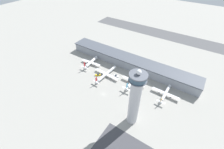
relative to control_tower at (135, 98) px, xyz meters
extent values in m
plane|color=#9E9B93|center=(-46.97, 13.47, -34.90)|extent=(1000.00, 1000.00, 0.00)
cube|color=#9399A3|center=(-46.97, 83.47, -28.28)|extent=(203.51, 22.00, 13.25)
cube|color=#4C515B|center=(-46.97, 83.47, -20.85)|extent=(203.51, 25.00, 1.60)
cube|color=#515154|center=(-46.97, 221.57, -34.90)|extent=(305.26, 44.00, 0.01)
cylinder|color=#BCBCC1|center=(0.00, 0.00, -6.22)|extent=(10.55, 10.55, 57.36)
cylinder|color=#565B66|center=(0.00, 0.00, 22.85)|extent=(15.65, 15.65, 0.80)
cylinder|color=#334C60|center=(0.00, 0.00, 25.66)|extent=(14.39, 14.39, 4.81)
cylinder|color=#565B66|center=(0.00, 0.00, 28.56)|extent=(15.65, 15.65, 1.00)
sphere|color=white|center=(0.00, 0.00, 31.27)|extent=(4.41, 4.41, 4.41)
cylinder|color=white|center=(-99.77, 53.68, -30.66)|extent=(6.05, 23.21, 4.41)
cone|color=white|center=(-100.74, 67.10, -30.66)|extent=(4.69, 4.28, 4.41)
cone|color=white|center=(-98.75, 39.59, -30.66)|extent=(4.34, 5.57, 3.97)
cube|color=white|center=(-99.80, 54.13, -31.43)|extent=(33.05, 6.75, 0.44)
cylinder|color=#A8A8B2|center=(-106.75, 54.64, -32.76)|extent=(2.77, 5.02, 2.43)
cylinder|color=#A8A8B2|center=(-93.00, 55.63, -32.76)|extent=(2.77, 5.02, 2.43)
cube|color=red|center=(-98.68, 38.53, -24.92)|extent=(0.50, 2.81, 7.06)
cube|color=white|center=(-98.65, 38.14, -30.21)|extent=(12.47, 2.88, 0.24)
cylinder|color=black|center=(-100.51, 63.92, -33.88)|extent=(0.28, 0.28, 2.04)
cylinder|color=black|center=(-96.66, 53.56, -33.88)|extent=(0.28, 0.28, 2.04)
cylinder|color=black|center=(-102.83, 53.11, -33.88)|extent=(0.28, 0.28, 2.04)
cylinder|color=silver|center=(-63.61, 43.78, -30.80)|extent=(6.07, 35.61, 3.75)
cone|color=silver|center=(-62.33, 63.14, -30.80)|extent=(3.97, 3.62, 3.75)
cone|color=silver|center=(-64.92, 23.85, -30.80)|extent=(3.67, 4.72, 3.38)
cube|color=silver|center=(-63.56, 44.49, -31.46)|extent=(39.52, 6.97, 0.44)
cylinder|color=#A8A8B2|center=(-71.73, 46.03, -32.59)|extent=(2.33, 4.26, 2.06)
cylinder|color=#A8A8B2|center=(-55.26, 44.94, -32.59)|extent=(2.33, 4.26, 2.06)
cube|color=red|center=(-64.98, 22.95, -25.92)|extent=(0.48, 2.81, 6.01)
cube|color=silver|center=(-65.00, 22.55, -30.43)|extent=(10.62, 2.69, 0.24)
cylinder|color=black|center=(-62.52, 60.26, -33.79)|extent=(0.28, 0.28, 2.22)
cylinder|color=black|center=(-60.99, 43.52, -33.79)|extent=(0.28, 0.28, 2.22)
cylinder|color=black|center=(-66.23, 43.86, -33.79)|extent=(0.28, 0.28, 2.22)
cylinder|color=white|center=(-24.30, 51.22, -30.17)|extent=(5.42, 28.14, 4.50)
cone|color=white|center=(-23.77, 67.24, -30.17)|extent=(4.63, 4.20, 4.50)
cone|color=white|center=(-24.84, 34.52, -30.17)|extent=(4.23, 5.53, 4.05)
cube|color=white|center=(-24.28, 51.78, -30.96)|extent=(33.63, 5.50, 0.44)
cylinder|color=#A8A8B2|center=(-31.28, 53.01, -32.32)|extent=(2.64, 5.03, 2.48)
cylinder|color=#A8A8B2|center=(-17.21, 52.55, -32.32)|extent=(2.64, 5.03, 2.48)
cube|color=#197FB2|center=(-24.88, 33.44, -24.32)|extent=(0.39, 2.81, 7.20)
cube|color=white|center=(-24.89, 33.04, -29.72)|extent=(12.67, 2.41, 0.24)
cylinder|color=black|center=(-23.88, 64.02, -33.66)|extent=(0.28, 0.28, 2.48)
cylinder|color=black|center=(-21.15, 50.88, -33.66)|extent=(0.28, 0.28, 2.48)
cylinder|color=black|center=(-27.45, 51.08, -33.66)|extent=(0.28, 0.28, 2.48)
cylinder|color=silver|center=(18.57, 53.15, -30.62)|extent=(4.05, 26.05, 3.55)
cone|color=silver|center=(18.85, 67.73, -30.62)|extent=(3.61, 3.26, 3.55)
cone|color=silver|center=(18.28, 38.03, -30.62)|extent=(3.28, 4.32, 3.20)
cube|color=silver|center=(18.58, 53.67, -31.24)|extent=(34.33, 5.05, 0.44)
cylinder|color=#A8A8B2|center=(11.40, 54.80, -32.32)|extent=(2.03, 3.94, 1.95)
cylinder|color=#A8A8B2|center=(25.79, 54.53, -32.32)|extent=(2.03, 3.94, 1.95)
cube|color=orange|center=(18.26, 37.17, -26.00)|extent=(0.35, 2.81, 5.68)
cube|color=silver|center=(18.25, 36.77, -30.27)|extent=(9.98, 2.19, 0.24)
cylinder|color=black|center=(18.79, 64.94, -33.65)|extent=(0.28, 0.28, 2.51)
cylinder|color=black|center=(21.05, 52.82, -33.65)|extent=(0.28, 0.28, 2.51)
cylinder|color=black|center=(16.08, 52.91, -33.65)|extent=(0.28, 0.28, 2.51)
cube|color=black|center=(-51.00, 51.02, -34.84)|extent=(6.71, 2.93, 0.12)
cube|color=silver|center=(-51.00, 51.02, -34.23)|extent=(7.96, 3.12, 1.35)
cube|color=#232D38|center=(-51.78, 50.96, -33.00)|extent=(2.50, 2.41, 1.10)
cube|color=black|center=(-74.64, 38.16, -34.84)|extent=(6.58, 6.02, 0.12)
cube|color=gold|center=(-74.64, 38.16, -34.08)|extent=(7.61, 6.90, 1.64)
cube|color=#232D38|center=(-74.03, 38.66, -32.59)|extent=(3.18, 3.15, 1.34)
camera|label=1|loc=(31.85, -87.22, 105.77)|focal=24.00mm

